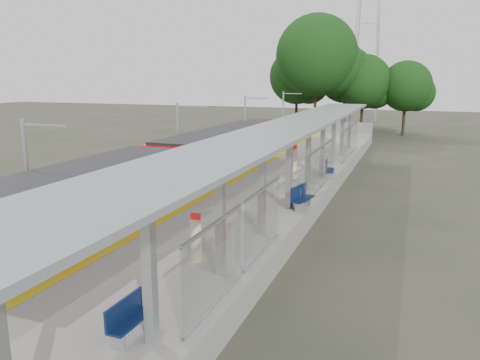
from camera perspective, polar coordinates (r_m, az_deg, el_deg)
name	(u,v)px	position (r m, az deg, el deg)	size (l,w,h in m)	color
trackbed	(212,187)	(29.57, -3.39, -0.85)	(3.00, 70.00, 0.24)	#59544C
platform	(281,187)	(28.00, 5.05, -0.83)	(6.00, 50.00, 1.00)	gray
tactile_strip	(241,175)	(28.65, 0.16, 0.57)	(0.60, 50.00, 0.02)	gold
end_fence	(344,127)	(52.01, 12.56, 6.28)	(6.00, 0.10, 1.20)	#9EA0A5
train	(161,176)	(23.66, -9.65, 0.43)	(2.74, 27.60, 3.62)	black
canopy	(293,133)	(23.32, 6.50, 5.70)	(3.27, 38.00, 3.66)	#9EA0A5
tree_cluster	(334,69)	(59.40, 11.36, 13.07)	(19.88, 15.68, 14.13)	#382316
catenary_masts	(180,144)	(28.91, -7.38, 4.40)	(2.08, 48.16, 5.40)	#9EA0A5
bench_near	(128,317)	(11.49, -13.47, -15.96)	(0.46, 1.39, 0.94)	#0F204D
bench_mid	(301,197)	(21.44, 7.46, -2.03)	(0.79, 1.68, 1.11)	#0F204D
bench_far	(328,169)	(28.41, 10.70, 1.37)	(0.69, 1.60, 1.06)	#0F204D
info_pillar_near	(196,241)	(15.34, -5.36, -7.36)	(0.37, 0.37, 1.66)	beige
info_pillar_far	(293,164)	(27.90, 6.48, 1.99)	(0.46, 0.46, 2.03)	beige
litter_bin	(296,198)	(21.73, 6.88, -2.16)	(0.45, 0.45, 0.92)	#9EA0A5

